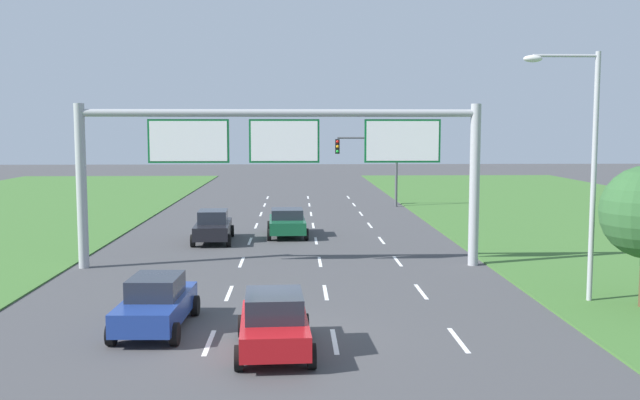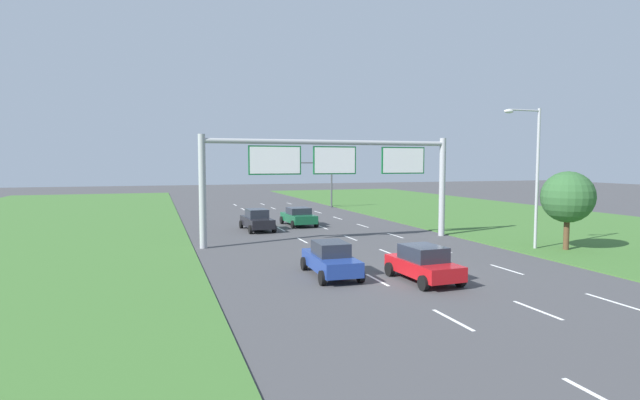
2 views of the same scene
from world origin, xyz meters
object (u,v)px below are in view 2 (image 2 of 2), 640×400
car_far_ahead (299,216)px  street_lamp (532,166)px  roadside_tree_near (568,197)px  car_lead_silver (257,220)px  traffic_light_mast (316,175)px  sign_gantry (334,167)px  car_mid_lane (423,263)px  car_near_red (331,259)px

car_far_ahead → street_lamp: (10.18, -15.52, 4.31)m
street_lamp → roadside_tree_near: bearing=-27.6°
car_lead_silver → car_far_ahead: (3.88, 1.85, -0.04)m
car_lead_silver → street_lamp: bearing=-46.6°
traffic_light_mast → sign_gantry: bearing=-104.9°
car_mid_lane → traffic_light_mast: 35.97m
car_mid_lane → sign_gantry: bearing=87.0°
car_near_red → car_lead_silver: size_ratio=0.95×
traffic_light_mast → street_lamp: street_lamp is taller
car_mid_lane → traffic_light_mast: bearing=77.2°
car_mid_lane → sign_gantry: (0.07, 11.82, 4.15)m
car_far_ahead → roadside_tree_near: size_ratio=0.93×
car_mid_lane → car_far_ahead: size_ratio=0.91×
car_near_red → car_far_ahead: car_near_red is taller
car_lead_silver → traffic_light_mast: traffic_light_mast is taller
traffic_light_mast → street_lamp: (3.97, -30.15, 1.21)m
car_far_ahead → roadside_tree_near: (12.00, -16.47, 2.44)m
car_lead_silver → sign_gantry: 8.97m
car_lead_silver → street_lamp: size_ratio=0.54×
car_far_ahead → street_lamp: 19.06m
car_far_ahead → car_lead_silver: bearing=-156.5°
car_near_red → street_lamp: (13.85, 2.86, 4.29)m
sign_gantry → car_far_ahead: bearing=89.8°
roadside_tree_near → traffic_light_mast: bearing=100.5°
car_mid_lane → car_far_ahead: car_mid_lane is taller
traffic_light_mast → street_lamp: 30.44m
car_near_red → sign_gantry: 11.04m
car_near_red → car_mid_lane: bearing=-30.2°
car_mid_lane → traffic_light_mast: size_ratio=0.72×
traffic_light_mast → street_lamp: bearing=-82.5°
car_lead_silver → traffic_light_mast: 19.56m
street_lamp → car_lead_silver: bearing=135.8°
car_mid_lane → car_far_ahead: 20.65m
car_near_red → sign_gantry: (3.63, 9.57, 4.16)m
car_far_ahead → car_near_red: bearing=-103.2°
car_lead_silver → roadside_tree_near: (15.88, -14.63, 2.40)m
car_near_red → car_far_ahead: 18.75m
car_near_red → car_lead_silver: bearing=92.9°
street_lamp → traffic_light_mast: bearing=97.5°
car_near_red → street_lamp: street_lamp is taller
car_near_red → street_lamp: 14.78m
car_far_ahead → sign_gantry: bearing=-92.2°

